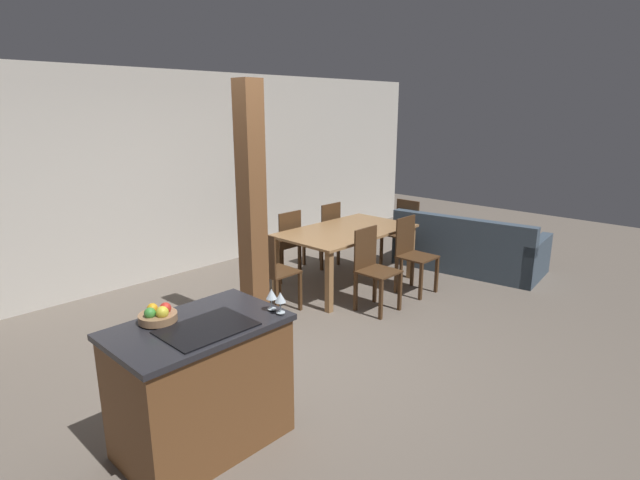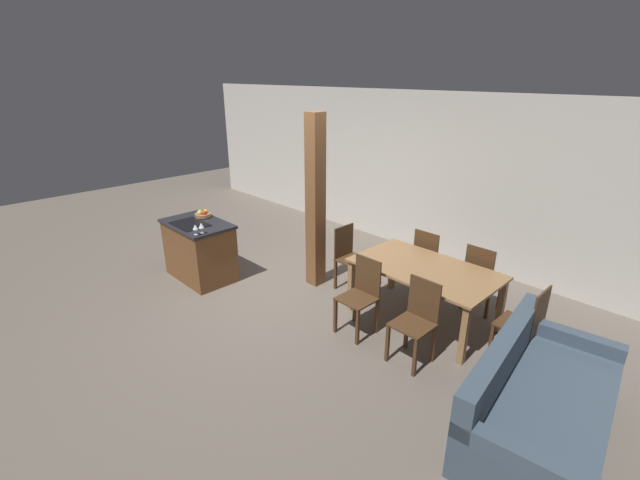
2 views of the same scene
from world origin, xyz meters
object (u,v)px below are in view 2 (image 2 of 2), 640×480
Objects in this scene: dining_chair_near_right at (416,320)px; dining_chair_foot_end at (525,324)px; wine_glass_middle at (201,226)px; dining_table at (425,274)px; couch at (538,404)px; timber_post at (315,203)px; dining_chair_far_left at (429,259)px; fruit_bowl at (203,214)px; dining_chair_near_left at (361,294)px; dining_chair_far_right at (481,277)px; wine_glass_near at (195,227)px; dining_chair_head_end at (349,256)px; kitchen_island at (200,250)px.

dining_chair_foot_end is (0.85, 0.74, 0.00)m from dining_chair_near_right.
dining_table is at bearing 31.04° from wine_glass_middle.
dining_chair_near_right is at bearing 79.76° from couch.
dining_table is (2.59, 1.56, -0.36)m from wine_glass_middle.
dining_chair_far_left is at bearing 37.14° from timber_post.
fruit_bowl is 1.82m from timber_post.
dining_chair_far_right is at bearing 62.10° from dining_chair_near_left.
timber_post reaches higher than dining_chair_far_left.
wine_glass_near is 0.08× the size of dining_table.
wine_glass_near is 0.16× the size of dining_chair_near_right.
dining_chair_near_left reaches higher than dining_table.
dining_chair_head_end is (-0.85, 0.74, 0.00)m from dining_chair_near_left.
wine_glass_middle is (0.48, -0.18, 0.56)m from kitchen_island.
dining_chair_foot_end is at bearing 14.75° from fruit_bowl.
kitchen_island is 0.63× the size of dining_table.
kitchen_island is 3.51m from dining_chair_near_right.
dining_chair_foot_end is 0.97m from couch.
fruit_bowl reaches higher than dining_chair_far_left.
dining_chair_far_left is (-0.78, 1.48, 0.00)m from dining_chair_near_right.
kitchen_island is at bearing -169.61° from dining_chair_near_right.
dining_chair_near_left reaches higher than couch.
dining_chair_far_right is 2.05m from couch.
wine_glass_near reaches higher than fruit_bowl.
wine_glass_near reaches higher than dining_chair_head_end.
dining_chair_near_right is 1.13m from dining_chair_foot_end.
wine_glass_near is (0.48, -0.27, 0.56)m from kitchen_island.
couch is at bearing 130.61° from dining_chair_far_right.
dining_chair_head_end is 0.91m from timber_post.
dining_chair_near_right is (2.98, 0.91, -0.51)m from wine_glass_near.
timber_post is (-2.08, -0.98, 0.75)m from dining_chair_far_right.
couch is 3.59m from timber_post.
kitchen_island is 1.19× the size of dining_chair_near_left.
timber_post reaches higher than dining_chair_foot_end.
fruit_bowl reaches higher than dining_table.
dining_chair_far_left is 2.63m from couch.
dining_chair_far_left is at bearing 38.34° from kitchen_island.
wine_glass_near reaches higher than dining_chair_near_left.
wine_glass_near is 0.16× the size of dining_chair_head_end.
dining_chair_far_left is at bearing 117.90° from dining_chair_near_right.
dining_chair_foot_end is (1.24, 0.00, -0.15)m from dining_table.
kitchen_island is at bearing -155.86° from dining_table.
wine_glass_near is 1.00× the size of wine_glass_middle.
wine_glass_middle is 4.17m from dining_chair_foot_end.
dining_chair_foot_end is 0.37× the size of timber_post.
dining_chair_near_left is (2.67, 0.63, 0.05)m from kitchen_island.
dining_chair_far_left is 1.80m from dining_chair_foot_end.
dining_chair_near_left is at bearing 8.76° from fruit_bowl.
dining_chair_far_right is (2.98, 2.39, -0.51)m from wine_glass_near.
dining_chair_far_right is at bearing 25.30° from timber_post.
timber_post is (0.90, 1.40, 0.24)m from wine_glass_near.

